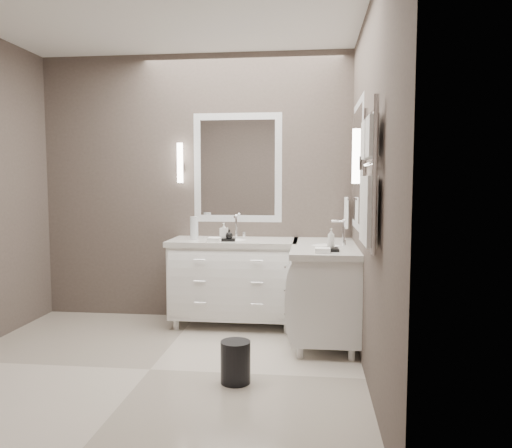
# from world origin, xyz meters

# --- Properties ---
(floor) EXTENTS (3.20, 3.00, 0.01)m
(floor) POSITION_xyz_m (0.00, 0.00, -0.01)
(floor) COLOR beige
(floor) RESTS_ON ground
(wall_back) EXTENTS (3.20, 0.01, 2.70)m
(wall_back) POSITION_xyz_m (0.00, 1.50, 1.35)
(wall_back) COLOR #4F443F
(wall_back) RESTS_ON floor
(wall_front) EXTENTS (3.20, 0.01, 2.70)m
(wall_front) POSITION_xyz_m (0.00, -1.50, 1.35)
(wall_front) COLOR #4F443F
(wall_front) RESTS_ON floor
(wall_right) EXTENTS (0.01, 3.00, 2.70)m
(wall_right) POSITION_xyz_m (1.60, 0.00, 1.35)
(wall_right) COLOR #4F443F
(wall_right) RESTS_ON floor
(vanity_back) EXTENTS (1.24, 0.59, 0.97)m
(vanity_back) POSITION_xyz_m (0.45, 1.23, 0.49)
(vanity_back) COLOR white
(vanity_back) RESTS_ON floor
(vanity_right) EXTENTS (0.59, 1.24, 0.97)m
(vanity_right) POSITION_xyz_m (1.33, 0.90, 0.49)
(vanity_right) COLOR white
(vanity_right) RESTS_ON floor
(mirror_back) EXTENTS (0.90, 0.02, 1.10)m
(mirror_back) POSITION_xyz_m (0.45, 1.49, 1.55)
(mirror_back) COLOR white
(mirror_back) RESTS_ON wall_back
(mirror_right) EXTENTS (0.02, 0.90, 1.10)m
(mirror_right) POSITION_xyz_m (1.59, 0.80, 1.55)
(mirror_right) COLOR white
(mirror_right) RESTS_ON wall_right
(sconce_back) EXTENTS (0.06, 0.06, 0.40)m
(sconce_back) POSITION_xyz_m (-0.13, 1.43, 1.59)
(sconce_back) COLOR white
(sconce_back) RESTS_ON wall_back
(sconce_right) EXTENTS (0.06, 0.06, 0.40)m
(sconce_right) POSITION_xyz_m (1.53, 0.22, 1.59)
(sconce_right) COLOR white
(sconce_right) RESTS_ON wall_right
(towel_bar_corner) EXTENTS (0.03, 0.22, 0.30)m
(towel_bar_corner) POSITION_xyz_m (1.54, 1.36, 1.12)
(towel_bar_corner) COLOR white
(towel_bar_corner) RESTS_ON wall_right
(towel_ladder) EXTENTS (0.06, 0.58, 0.90)m
(towel_ladder) POSITION_xyz_m (1.55, -0.40, 1.39)
(towel_ladder) COLOR white
(towel_ladder) RESTS_ON wall_right
(waste_bin) EXTENTS (0.21, 0.21, 0.30)m
(waste_bin) POSITION_xyz_m (0.68, -0.17, 0.15)
(waste_bin) COLOR black
(waste_bin) RESTS_ON floor
(amenity_tray_back) EXTENTS (0.18, 0.14, 0.02)m
(amenity_tray_back) POSITION_xyz_m (0.40, 1.11, 0.86)
(amenity_tray_back) COLOR black
(amenity_tray_back) RESTS_ON vanity_back
(amenity_tray_right) EXTENTS (0.13, 0.17, 0.02)m
(amenity_tray_right) POSITION_xyz_m (1.36, 0.53, 0.86)
(amenity_tray_right) COLOR black
(amenity_tray_right) RESTS_ON vanity_right
(water_bottle) EXTENTS (0.10, 0.10, 0.22)m
(water_bottle) POSITION_xyz_m (0.07, 1.18, 0.96)
(water_bottle) COLOR silver
(water_bottle) RESTS_ON vanity_back
(soap_bottle_a) EXTENTS (0.08, 0.08, 0.15)m
(soap_bottle_a) POSITION_xyz_m (0.37, 1.13, 0.95)
(soap_bottle_a) COLOR white
(soap_bottle_a) RESTS_ON amenity_tray_back
(soap_bottle_b) EXTENTS (0.09, 0.09, 0.09)m
(soap_bottle_b) POSITION_xyz_m (0.43, 1.08, 0.92)
(soap_bottle_b) COLOR black
(soap_bottle_b) RESTS_ON amenity_tray_back
(soap_bottle_c) EXTENTS (0.08, 0.08, 0.16)m
(soap_bottle_c) POSITION_xyz_m (1.36, 0.53, 0.95)
(soap_bottle_c) COLOR white
(soap_bottle_c) RESTS_ON amenity_tray_right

